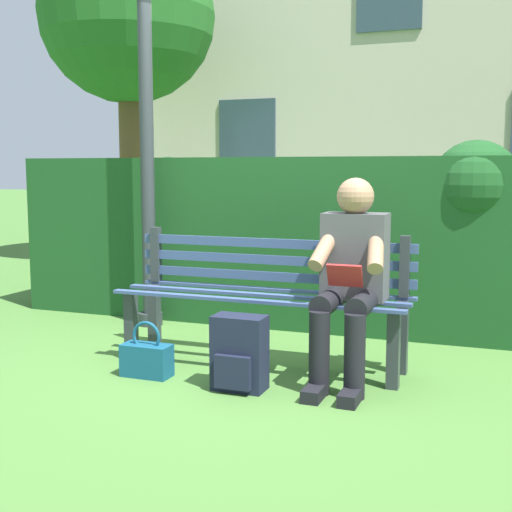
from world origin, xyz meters
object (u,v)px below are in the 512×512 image
Objects in this scene: backpack at (239,354)px; lamp_post at (144,24)px; park_bench at (266,294)px; tree_far at (123,21)px; handbag at (147,359)px; person_seated at (350,274)px.

backpack is 0.12× the size of lamp_post.
tree_far reaches higher than park_bench.
tree_far is at bearing -49.50° from park_bench.
backpack is 6.58m from tree_far.
backpack is at bearing 176.81° from handbag.
handbag is at bearing 16.50° from person_seated.
lamp_post reaches higher than park_bench.
park_bench is 0.64m from person_seated.
park_bench is 4.39× the size of backpack.
person_seated is 0.79m from backpack.
backpack is at bearing 127.28° from tree_far.
person_seated is 2.66m from lamp_post.
person_seated reaches higher than park_bench.
lamp_post is (-2.26, 3.40, -0.85)m from tree_far.
lamp_post is (1.24, -0.70, 1.90)m from park_bench.
handbag is 6.29m from tree_far.
tree_far is 4.17m from lamp_post.
person_seated reaches higher than handbag.
person_seated is 2.80× the size of backpack.
park_bench is 0.51× the size of lamp_post.
lamp_post reaches higher than backpack.
park_bench is 1.56× the size of person_seated.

